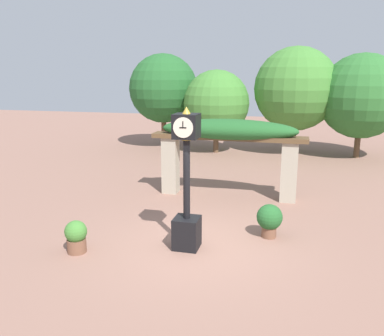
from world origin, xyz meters
TOP-DOWN VIEW (x-y plane):
  - ground_plane at (0.00, 0.00)m, footprint 60.00×60.00m
  - pedestal_clock at (-0.25, -0.11)m, footprint 0.60×0.60m
  - pergola at (0.00, 4.20)m, footprint 5.10×1.11m
  - potted_plant_near_left at (-2.68, -0.99)m, footprint 0.52×0.52m
  - potted_plant_near_right at (1.61, 1.03)m, footprint 0.66×0.66m
  - tree_line at (0.64, 12.28)m, footprint 14.01×4.46m

SIDE VIEW (x-z plane):
  - ground_plane at x=0.00m, z-range 0.00..0.00m
  - potted_plant_near_left at x=-2.68m, z-range 0.02..0.79m
  - potted_plant_near_right at x=1.61m, z-range 0.06..0.92m
  - pedestal_clock at x=-0.25m, z-range -0.24..3.12m
  - pergola at x=0.00m, z-range 0.67..3.30m
  - tree_line at x=0.64m, z-range 0.38..5.75m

